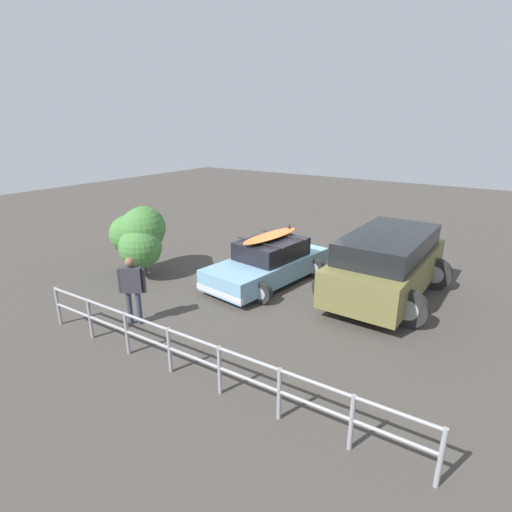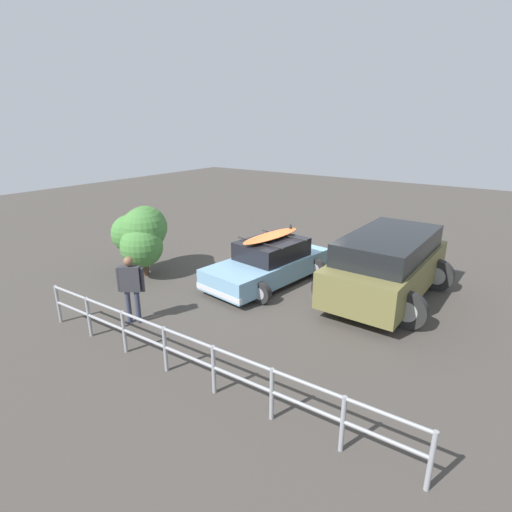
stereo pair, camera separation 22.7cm
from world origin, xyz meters
TOP-DOWN VIEW (x-y plane):
  - ground_plane at (0.00, 0.00)m, footprint 44.00×44.00m
  - sedan_car at (0.28, 0.56)m, footprint 2.49×4.12m
  - suv_car at (-2.81, -0.28)m, footprint 2.84×4.64m
  - person_bystander at (1.43, 4.43)m, footprint 0.53×0.41m
  - railing_fence at (-1.17, 5.30)m, footprint 8.07×0.30m
  - bush_near_left at (3.69, 2.25)m, footprint 1.75×1.82m

SIDE VIEW (x-z plane):
  - ground_plane at x=0.00m, z-range -0.02..0.00m
  - sedan_car at x=0.28m, z-range -0.17..1.33m
  - railing_fence at x=-1.17m, z-range 0.14..1.04m
  - suv_car at x=-2.81m, z-range 0.05..1.78m
  - person_bystander at x=1.43m, z-range 0.16..1.76m
  - bush_near_left at x=3.69m, z-range 0.24..2.29m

